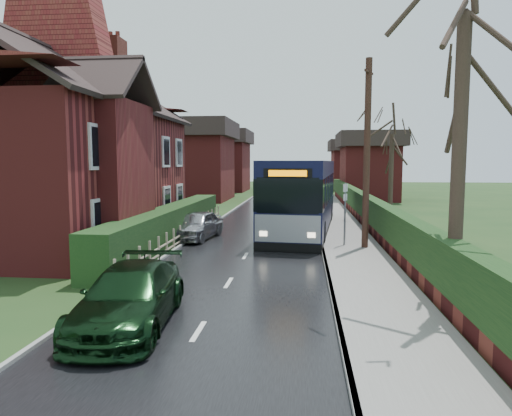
# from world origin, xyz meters

# --- Properties ---
(ground) EXTENTS (140.00, 140.00, 0.00)m
(ground) POSITION_xyz_m (0.00, 0.00, 0.00)
(ground) COLOR #2E461E
(ground) RESTS_ON ground
(road) EXTENTS (6.00, 100.00, 0.02)m
(road) POSITION_xyz_m (0.00, 10.00, 0.01)
(road) COLOR black
(road) RESTS_ON ground
(pavement) EXTENTS (2.50, 100.00, 0.14)m
(pavement) POSITION_xyz_m (4.25, 10.00, 0.07)
(pavement) COLOR slate
(pavement) RESTS_ON ground
(kerb_right) EXTENTS (0.12, 100.00, 0.14)m
(kerb_right) POSITION_xyz_m (3.05, 10.00, 0.07)
(kerb_right) COLOR gray
(kerb_right) RESTS_ON ground
(kerb_left) EXTENTS (0.12, 100.00, 0.10)m
(kerb_left) POSITION_xyz_m (-3.05, 10.00, 0.05)
(kerb_left) COLOR gray
(kerb_left) RESTS_ON ground
(front_hedge) EXTENTS (1.20, 16.00, 1.60)m
(front_hedge) POSITION_xyz_m (-3.90, 5.00, 0.80)
(front_hedge) COLOR black
(front_hedge) RESTS_ON ground
(picket_fence) EXTENTS (0.10, 16.00, 0.90)m
(picket_fence) POSITION_xyz_m (-3.15, 5.00, 0.45)
(picket_fence) COLOR tan
(picket_fence) RESTS_ON ground
(right_wall_hedge) EXTENTS (0.60, 50.00, 1.80)m
(right_wall_hedge) POSITION_xyz_m (5.80, 10.00, 1.02)
(right_wall_hedge) COLOR maroon
(right_wall_hedge) RESTS_ON ground
(brick_house) EXTENTS (9.30, 14.60, 10.30)m
(brick_house) POSITION_xyz_m (-8.73, 4.78, 4.38)
(brick_house) COLOR maroon
(brick_house) RESTS_ON ground
(bus) EXTENTS (3.99, 12.49, 3.73)m
(bus) POSITION_xyz_m (2.20, 8.83, 1.85)
(bus) COLOR black
(bus) RESTS_ON ground
(car_silver) EXTENTS (2.15, 4.16, 1.35)m
(car_silver) POSITION_xyz_m (-2.80, 5.77, 0.68)
(car_silver) COLOR #A8A8AD
(car_silver) RESTS_ON ground
(car_green) EXTENTS (2.26, 4.74, 1.33)m
(car_green) POSITION_xyz_m (-1.61, -5.76, 0.67)
(car_green) COLOR black
(car_green) RESTS_ON ground
(car_distant) EXTENTS (1.45, 3.62, 1.17)m
(car_distant) POSITION_xyz_m (-0.59, 35.98, 0.59)
(car_distant) COLOR black
(car_distant) RESTS_ON ground
(bus_stop_sign) EXTENTS (0.22, 0.41, 2.78)m
(bus_stop_sign) POSITION_xyz_m (4.00, 4.16, 1.83)
(bus_stop_sign) COLOR slate
(bus_stop_sign) RESTS_ON ground
(telegraph_pole) EXTENTS (0.48, 0.96, 7.83)m
(telegraph_pole) POSITION_xyz_m (4.80, 3.74, 3.96)
(telegraph_pole) COLOR black
(telegraph_pole) RESTS_ON ground
(tree_right_far) EXTENTS (3.98, 3.98, 7.68)m
(tree_right_far) POSITION_xyz_m (7.60, 13.56, 5.74)
(tree_right_far) COLOR #31251D
(tree_right_far) RESTS_ON ground
(tree_house_side) EXTENTS (4.59, 4.59, 10.43)m
(tree_house_side) POSITION_xyz_m (-8.38, 12.06, 7.79)
(tree_house_side) COLOR #3D2F24
(tree_house_side) RESTS_ON ground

